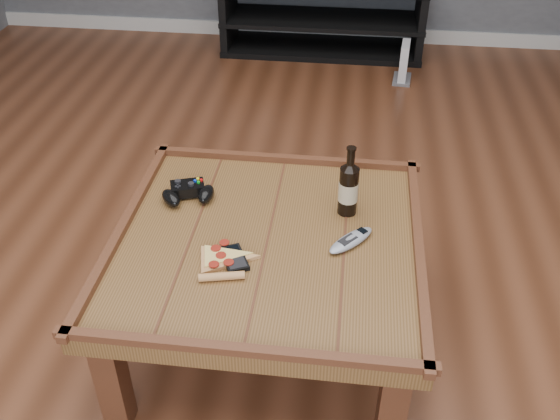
# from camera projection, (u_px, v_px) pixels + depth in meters

# --- Properties ---
(ground) EXTENTS (6.00, 6.00, 0.00)m
(ground) POSITION_uv_depth(u_px,v_px,m) (269.00, 334.00, 2.30)
(ground) COLOR #4C2715
(ground) RESTS_ON ground
(baseboard) EXTENTS (5.00, 0.02, 0.10)m
(baseboard) POSITION_uv_depth(u_px,v_px,m) (324.00, 32.00, 4.67)
(baseboard) COLOR silver
(baseboard) RESTS_ON ground
(coffee_table) EXTENTS (1.03, 1.03, 0.48)m
(coffee_table) POSITION_uv_depth(u_px,v_px,m) (268.00, 253.00, 2.07)
(coffee_table) COLOR #513417
(coffee_table) RESTS_ON ground
(media_console) EXTENTS (1.40, 0.45, 0.50)m
(media_console) POSITION_uv_depth(u_px,v_px,m) (323.00, 17.00, 4.36)
(media_console) COLOR black
(media_console) RESTS_ON ground
(beer_bottle) EXTENTS (0.07, 0.07, 0.26)m
(beer_bottle) POSITION_uv_depth(u_px,v_px,m) (349.00, 187.00, 2.09)
(beer_bottle) COLOR black
(beer_bottle) RESTS_ON coffee_table
(game_controller) EXTENTS (0.20, 0.17, 0.06)m
(game_controller) POSITION_uv_depth(u_px,v_px,m) (188.00, 193.00, 2.20)
(game_controller) COLOR black
(game_controller) RESTS_ON coffee_table
(pizza_slice) EXTENTS (0.20, 0.28, 0.03)m
(pizza_slice) POSITION_uv_depth(u_px,v_px,m) (221.00, 260.00, 1.94)
(pizza_slice) COLOR tan
(pizza_slice) RESTS_ON coffee_table
(smartphone) EXTENTS (0.11, 0.14, 0.02)m
(smartphone) POSITION_uv_depth(u_px,v_px,m) (234.00, 258.00, 1.94)
(smartphone) COLOR black
(smartphone) RESTS_ON coffee_table
(remote_control) EXTENTS (0.17, 0.18, 0.03)m
(remote_control) POSITION_uv_depth(u_px,v_px,m) (351.00, 240.00, 2.01)
(remote_control) COLOR gray
(remote_control) RESTS_ON coffee_table
(game_console) EXTENTS (0.13, 0.21, 0.25)m
(game_console) POSITION_uv_depth(u_px,v_px,m) (404.00, 64.00, 4.03)
(game_console) COLOR slate
(game_console) RESTS_ON ground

